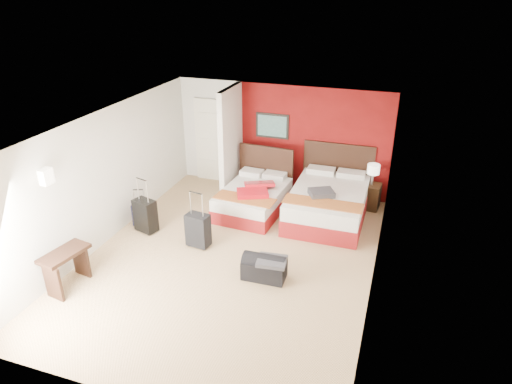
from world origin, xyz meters
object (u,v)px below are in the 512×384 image
at_px(suitcase_charcoal, 198,231).
at_px(suitcase_navy, 141,215).
at_px(nightstand, 370,196).
at_px(bed_right, 328,204).
at_px(table_lamp, 373,175).
at_px(bed_left, 253,200).
at_px(duffel_bag, 264,269).
at_px(suitcase_black, 146,217).
at_px(desk, 67,269).
at_px(red_suitcase_open, 256,189).

height_order(suitcase_charcoal, suitcase_navy, suitcase_charcoal).
bearing_deg(nightstand, bed_right, -130.80).
bearing_deg(table_lamp, bed_left, -158.16).
bearing_deg(nightstand, duffel_bag, -108.66).
distance_m(bed_left, nightstand, 2.58).
height_order(nightstand, table_lamp, table_lamp).
relative_size(bed_right, table_lamp, 4.63).
xyz_separation_m(nightstand, suitcase_navy, (-4.36, -2.29, -0.05)).
relative_size(suitcase_navy, duffel_bag, 0.63).
xyz_separation_m(nightstand, suitcase_black, (-4.14, -2.47, 0.05)).
bearing_deg(desk, red_suitcase_open, 68.30).
bearing_deg(suitcase_navy, table_lamp, 5.99).
height_order(duffel_bag, desk, desk).
distance_m(bed_right, red_suitcase_open, 1.54).
relative_size(bed_left, red_suitcase_open, 2.01).
xyz_separation_m(table_lamp, suitcase_charcoal, (-2.91, -2.65, -0.48)).
bearing_deg(suitcase_charcoal, table_lamp, 49.61).
xyz_separation_m(duffel_bag, desk, (-2.97, -1.24, 0.15)).
xyz_separation_m(bed_left, desk, (-2.00, -3.51, 0.07)).
height_order(bed_right, nightstand, bed_right).
bearing_deg(suitcase_navy, red_suitcase_open, 8.98).
xyz_separation_m(suitcase_black, suitcase_charcoal, (1.23, -0.18, -0.01)).
distance_m(bed_right, suitcase_charcoal, 2.82).
bearing_deg(suitcase_charcoal, duffel_bag, -13.98).
bearing_deg(bed_left, suitcase_black, -135.21).
xyz_separation_m(bed_left, duffel_bag, (0.97, -2.27, -0.08)).
bearing_deg(duffel_bag, desk, -158.69).
xyz_separation_m(table_lamp, duffel_bag, (-1.42, -3.23, -0.61)).
bearing_deg(suitcase_black, table_lamp, 47.76).
bearing_deg(red_suitcase_open, suitcase_navy, -173.51).
relative_size(suitcase_black, desk, 0.82).
xyz_separation_m(suitcase_black, suitcase_navy, (-0.23, 0.19, -0.10)).
height_order(table_lamp, suitcase_black, table_lamp).
relative_size(bed_left, bed_right, 0.82).
distance_m(red_suitcase_open, suitcase_navy, 2.43).
xyz_separation_m(nightstand, desk, (-4.39, -4.47, 0.05)).
relative_size(nightstand, suitcase_black, 0.86).
relative_size(bed_right, suitcase_navy, 4.75).
xyz_separation_m(red_suitcase_open, suitcase_black, (-1.84, -1.41, -0.26)).
bearing_deg(table_lamp, desk, -134.51).
distance_m(red_suitcase_open, nightstand, 2.54).
distance_m(suitcase_black, suitcase_charcoal, 1.24).
bearing_deg(suitcase_navy, suitcase_black, -60.77).
height_order(red_suitcase_open, suitcase_charcoal, red_suitcase_open).
relative_size(red_suitcase_open, suitcase_navy, 1.93).
distance_m(bed_left, suitcase_black, 2.31).
distance_m(table_lamp, suitcase_navy, 4.96).
relative_size(suitcase_charcoal, duffel_bag, 0.87).
bearing_deg(bed_right, desk, -134.22).
bearing_deg(duffel_bag, bed_left, 111.84).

